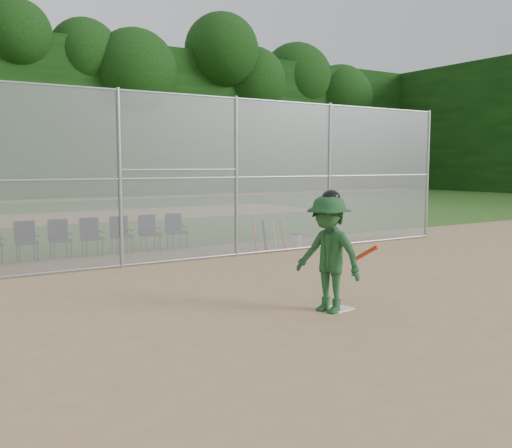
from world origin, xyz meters
TOP-DOWN VIEW (x-y plane):
  - ground at (0.00, 0.00)m, footprint 100.00×100.00m
  - grass_strip at (0.00, 18.00)m, footprint 100.00×100.00m
  - dirt_patch_far at (0.00, 18.00)m, footprint 24.00×24.00m
  - backstop_fence at (0.00, 5.00)m, footprint 16.09×0.09m
  - treeline at (0.00, 20.00)m, footprint 81.00×60.00m
  - home_plate at (-0.31, -0.45)m, footprint 0.45×0.45m
  - batter_at_plate at (-0.55, -0.50)m, footprint 1.01×1.46m
  - water_cooler at (3.18, 5.42)m, footprint 0.33×0.33m
  - spare_bats at (2.09, 5.15)m, footprint 0.96×0.30m
  - chair_3 at (-3.65, 7.02)m, footprint 0.54×0.52m
  - chair_4 at (-2.86, 7.02)m, footprint 0.54×0.52m
  - chair_5 at (-2.08, 7.02)m, footprint 0.54×0.52m
  - chair_6 at (-1.29, 7.02)m, footprint 0.54×0.52m
  - chair_7 at (-0.51, 7.02)m, footprint 0.54×0.52m
  - chair_8 at (0.27, 7.02)m, footprint 0.54×0.52m

SIDE VIEW (x-z plane):
  - ground at x=0.00m, z-range 0.00..0.00m
  - grass_strip at x=0.00m, z-range 0.01..0.01m
  - dirt_patch_far at x=0.00m, z-range 0.01..0.01m
  - home_plate at x=-0.31m, z-range 0.00..0.02m
  - water_cooler at x=3.18m, z-range 0.00..0.42m
  - spare_bats at x=2.09m, z-range 0.00..0.84m
  - chair_3 at x=-3.65m, z-range 0.00..0.96m
  - chair_4 at x=-2.86m, z-range 0.00..0.96m
  - chair_5 at x=-2.08m, z-range 0.00..0.96m
  - chair_6 at x=-1.29m, z-range 0.00..0.96m
  - chair_7 at x=-0.51m, z-range 0.00..0.96m
  - chair_8 at x=0.27m, z-range 0.00..0.96m
  - batter_at_plate at x=-0.55m, z-range -0.03..1.90m
  - backstop_fence at x=0.00m, z-range 0.07..4.07m
  - treeline at x=0.00m, z-range 0.00..11.00m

